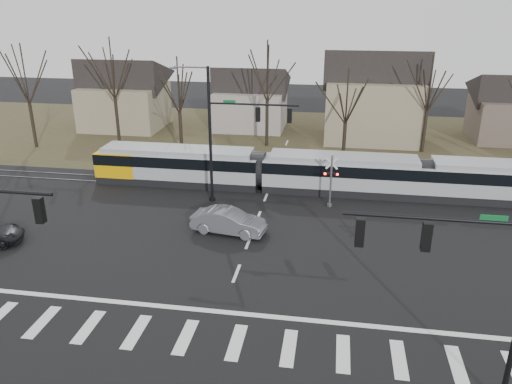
# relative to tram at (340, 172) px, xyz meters

# --- Properties ---
(ground) EXTENTS (140.00, 140.00, 0.00)m
(ground) POSITION_rel_tram_xyz_m (-5.69, -16.00, -1.67)
(ground) COLOR black
(grass_verge) EXTENTS (140.00, 28.00, 0.01)m
(grass_verge) POSITION_rel_tram_xyz_m (-5.69, 16.00, -1.66)
(grass_verge) COLOR #38331E
(grass_verge) RESTS_ON ground
(crosswalk) EXTENTS (27.00, 2.60, 0.01)m
(crosswalk) POSITION_rel_tram_xyz_m (-5.69, -20.00, -1.66)
(crosswalk) COLOR silver
(crosswalk) RESTS_ON ground
(stop_line) EXTENTS (28.00, 0.35, 0.01)m
(stop_line) POSITION_rel_tram_xyz_m (-5.69, -17.80, -1.66)
(stop_line) COLOR silver
(stop_line) RESTS_ON ground
(lane_dashes) EXTENTS (0.18, 30.00, 0.01)m
(lane_dashes) POSITION_rel_tram_xyz_m (-5.69, -0.00, -1.66)
(lane_dashes) COLOR silver
(lane_dashes) RESTS_ON ground
(rail_pair) EXTENTS (90.00, 1.52, 0.06)m
(rail_pair) POSITION_rel_tram_xyz_m (-5.69, -0.20, -1.64)
(rail_pair) COLOR #59595E
(rail_pair) RESTS_ON ground
(tram) EXTENTS (40.42, 3.00, 3.06)m
(tram) POSITION_rel_tram_xyz_m (0.00, 0.00, 0.00)
(tram) COLOR gray
(tram) RESTS_ON ground
(sedan) EXTENTS (3.17, 5.45, 1.63)m
(sedan) POSITION_rel_tram_xyz_m (-7.25, -8.83, -0.85)
(sedan) COLOR #5C5D64
(sedan) RESTS_ON ground
(signal_pole_near_right) EXTENTS (6.72, 0.44, 8.00)m
(signal_pole_near_right) POSITION_rel_tram_xyz_m (4.42, -22.00, 3.50)
(signal_pole_near_right) COLOR black
(signal_pole_near_right) RESTS_ON ground
(signal_pole_far) EXTENTS (9.28, 0.44, 10.20)m
(signal_pole_far) POSITION_rel_tram_xyz_m (-8.10, -3.50, 4.03)
(signal_pole_far) COLOR black
(signal_pole_far) RESTS_ON ground
(rail_crossing_signal) EXTENTS (1.08, 0.36, 4.00)m
(rail_crossing_signal) POSITION_rel_tram_xyz_m (-0.69, -3.21, 0.22)
(rail_crossing_signal) COLOR #59595B
(rail_crossing_signal) RESTS_ON ground
(tree_row) EXTENTS (59.20, 7.20, 10.00)m
(tree_row) POSITION_rel_tram_xyz_m (-3.69, 10.00, 3.33)
(tree_row) COLOR black
(tree_row) RESTS_ON ground
(house_a) EXTENTS (9.72, 8.64, 8.60)m
(house_a) POSITION_rel_tram_xyz_m (-25.69, 18.00, 2.79)
(house_a) COLOR gray
(house_a) RESTS_ON ground
(house_b) EXTENTS (8.64, 7.56, 7.65)m
(house_b) POSITION_rel_tram_xyz_m (-10.69, 20.00, 2.30)
(house_b) COLOR gray
(house_b) RESTS_ON ground
(house_c) EXTENTS (10.80, 8.64, 10.10)m
(house_c) POSITION_rel_tram_xyz_m (3.31, 17.00, 3.56)
(house_c) COLOR gray
(house_c) RESTS_ON ground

